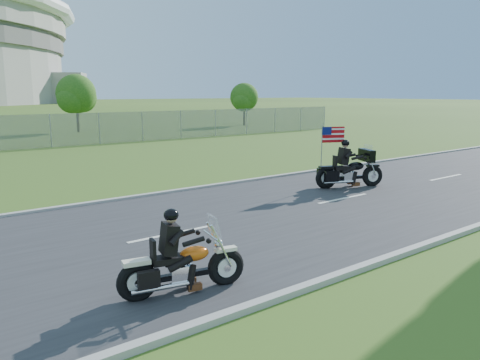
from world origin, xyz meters
TOP-DOWN VIEW (x-y plane):
  - ground at (0.00, 0.00)m, footprint 420.00×420.00m
  - road at (0.00, 0.00)m, footprint 120.00×8.00m
  - curb_north at (0.00, 4.05)m, footprint 120.00×0.18m
  - curb_south at (0.00, -4.05)m, footprint 120.00×0.18m
  - tree_fence_near at (6.04, 30.04)m, footprint 3.52×3.28m
  - tree_fence_far at (22.04, 28.03)m, footprint 3.08×2.87m
  - motorcycle_lead at (-3.45, -2.91)m, footprint 2.16×0.83m
  - motorcycle_follow at (5.58, 1.08)m, footprint 2.39×1.32m

SIDE VIEW (x-z plane):
  - ground at x=0.00m, z-range 0.00..0.00m
  - road at x=0.00m, z-range 0.00..0.04m
  - curb_north at x=0.00m, z-range -0.01..0.11m
  - curb_south at x=0.00m, z-range -0.01..0.11m
  - motorcycle_lead at x=-3.45m, z-range -0.26..1.20m
  - motorcycle_follow at x=5.58m, z-range -0.47..1.63m
  - tree_fence_far at x=22.04m, z-range 0.54..4.74m
  - tree_fence_near at x=6.04m, z-range 0.60..5.35m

